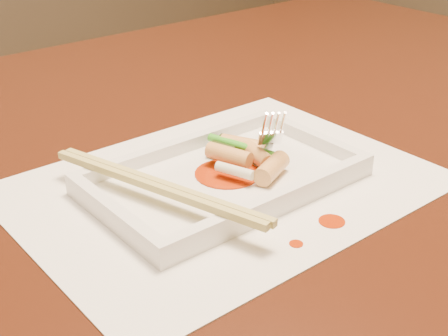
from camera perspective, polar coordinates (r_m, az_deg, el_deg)
table at (r=0.80m, az=-0.01°, el=-2.95°), size 1.40×0.90×0.75m
placemat at (r=0.62m, az=-0.00°, el=-1.55°), size 0.40×0.30×0.00m
sauce_splatter_a at (r=0.57m, az=9.83°, el=-4.82°), size 0.02×0.02×0.00m
sauce_splatter_b at (r=0.53m, az=6.61°, el=-6.90°), size 0.01×0.01×0.00m
plate_base at (r=0.62m, az=-0.00°, el=-1.16°), size 0.26×0.16×0.01m
plate_rim_far at (r=0.66m, az=-4.06°, el=2.02°), size 0.26×0.01×0.01m
plate_rim_near at (r=0.56m, az=4.80°, el=-2.93°), size 0.26×0.01×0.01m
plate_rim_left at (r=0.55m, az=-10.06°, el=-4.01°), size 0.01×0.14×0.01m
plate_rim_right at (r=0.69m, az=8.02°, el=2.76°), size 0.01×0.14×0.01m
veg_piece at (r=0.66m, az=0.15°, el=1.91°), size 0.05×0.04×0.01m
scallion_white at (r=0.60m, az=1.00°, el=-0.25°), size 0.02×0.04×0.01m
scallion_green at (r=0.65m, az=1.76°, el=1.94°), size 0.03×0.08×0.01m
chopstick_a at (r=0.56m, az=-6.47°, el=-1.73°), size 0.07×0.23×0.01m
chopstick_b at (r=0.57m, az=-5.79°, el=-1.49°), size 0.07×0.23×0.01m
fork at (r=0.64m, az=3.87°, el=7.51°), size 0.09×0.10×0.14m
sauce_blob_0 at (r=0.62m, az=0.30°, el=-0.51°), size 0.07×0.07×0.00m
rice_cake_0 at (r=0.61m, az=4.38°, el=-0.03°), size 0.05×0.04×0.02m
rice_cake_1 at (r=0.66m, az=1.72°, el=2.12°), size 0.04×0.05×0.02m
rice_cake_2 at (r=0.62m, az=0.46°, el=1.21°), size 0.03×0.05×0.02m
rice_cake_3 at (r=0.63m, az=3.09°, el=1.20°), size 0.03×0.04×0.02m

